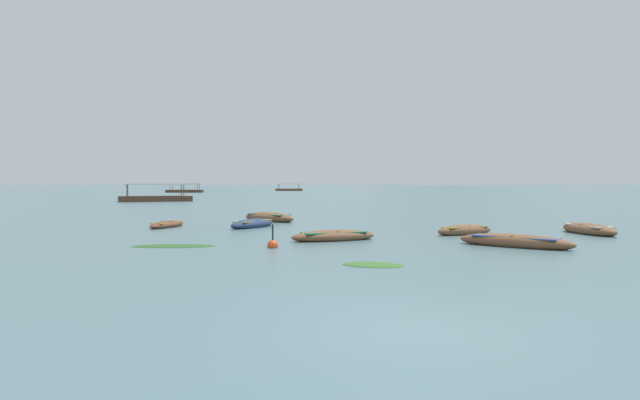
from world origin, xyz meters
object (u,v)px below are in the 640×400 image
rowboat_1 (515,242)px  rowboat_2 (269,218)px  rowboat_0 (465,231)px  rowboat_6 (252,224)px  rowboat_4 (334,236)px  mooring_buoy (273,245)px  ferry_0 (289,189)px  ferry_1 (155,198)px  ferry_2 (185,191)px  rowboat_5 (589,230)px  rowboat_3 (167,225)px

rowboat_1 → rowboat_2: bearing=124.5°
rowboat_0 → rowboat_6: same height
rowboat_4 → mooring_buoy: size_ratio=3.98×
rowboat_0 → ferry_0: (-10.77, 159.47, 0.27)m
ferry_0 → ferry_1: (-15.95, -110.47, -0.00)m
rowboat_2 → mooring_buoy: size_ratio=4.06×
rowboat_0 → ferry_2: (-38.26, 125.06, 0.26)m
rowboat_4 → ferry_1: ferry_1 is taller
rowboat_0 → ferry_0: 159.83m
rowboat_1 → rowboat_6: (-10.60, 9.72, -0.01)m
rowboat_1 → rowboat_2: (-9.96, 14.52, 0.04)m
rowboat_0 → rowboat_1: 5.05m
rowboat_5 → ferry_2: ferry_2 is taller
rowboat_5 → ferry_0: size_ratio=0.42×
ferry_2 → mooring_buoy: ferry_2 is taller
rowboat_6 → ferry_2: ferry_2 is taller
rowboat_5 → ferry_0: ferry_0 is taller
rowboat_0 → rowboat_4: (-6.27, -2.42, -0.01)m
mooring_buoy → ferry_2: bearing=102.8°
rowboat_2 → ferry_1: bearing=113.4°
rowboat_6 → ferry_0: (-0.54, 154.78, 0.27)m
rowboat_0 → ferry_0: size_ratio=0.35×
rowboat_4 → rowboat_6: rowboat_6 is taller
rowboat_5 → mooring_buoy: (-14.65, -5.13, -0.10)m
rowboat_5 → ferry_2: (-44.22, 124.96, 0.25)m
rowboat_2 → rowboat_4: bearing=-74.4°
rowboat_2 → ferry_0: (-1.18, 149.98, 0.22)m
rowboat_5 → rowboat_2: bearing=148.9°
rowboat_0 → rowboat_2: size_ratio=0.81×
rowboat_4 → rowboat_0: bearing=21.1°
ferry_1 → mooring_buoy: (18.03, -54.02, -0.35)m
rowboat_3 → rowboat_4: rowboat_4 is taller
rowboat_2 → ferry_0: 149.99m
rowboat_1 → rowboat_5: size_ratio=1.03×
rowboat_6 → ferry_2: 123.60m
rowboat_2 → ferry_2: bearing=103.9°
rowboat_2 → mooring_buoy: 14.54m
rowboat_6 → mooring_buoy: mooring_buoy is taller
rowboat_6 → rowboat_5: bearing=-15.8°
ferry_0 → mooring_buoy: size_ratio=9.24×
rowboat_3 → mooring_buoy: bearing=-58.0°
rowboat_5 → mooring_buoy: bearing=-160.7°
rowboat_3 → ferry_1: (-11.85, 44.15, 0.31)m
rowboat_0 → rowboat_5: rowboat_5 is taller
rowboat_1 → ferry_1: (-27.09, 54.03, 0.26)m
rowboat_5 → ferry_1: 58.80m
rowboat_5 → mooring_buoy: 15.52m
rowboat_2 → mooring_buoy: (0.90, -14.51, -0.13)m
rowboat_6 → ferry_1: bearing=110.4°
rowboat_0 → ferry_2: bearing=107.0°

